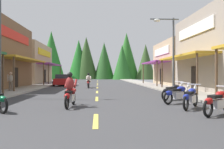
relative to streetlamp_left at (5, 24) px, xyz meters
The scene contains 17 objects.
ground 10.56m from the streetlamp_left, 54.94° to the left, with size 10.80×77.16×0.10m, color #38383A.
sidewalk_left 9.06m from the streetlamp_left, 99.28° to the left, with size 2.72×77.16×0.12m, color #9E9991.
sidewalk_right 15.18m from the streetlamp_left, 32.55° to the left, with size 2.72×77.16×0.12m, color gray.
centerline_dashes 12.69m from the streetlamp_left, 62.50° to the left, with size 0.16×50.83×0.01m.
storefront_left_far 23.79m from the streetlamp_left, 106.37° to the left, with size 9.97×11.65×5.94m.
storefront_right_far 22.91m from the streetlamp_left, 42.03° to the left, with size 8.60×9.42×5.52m.
streetlamp_left is the anchor object (origin of this frame).
streetlamp_right 11.40m from the streetlamp_left, 16.30° to the left, with size 2.19×0.30×5.72m.
motorcycle_parked_right_2 12.41m from the streetlamp_left, 32.77° to the right, with size 1.75×1.40×1.04m.
motorcycle_parked_right_3 11.35m from the streetlamp_left, 26.41° to the right, with size 1.34×1.79×1.04m.
motorcycle_parked_right_4 10.78m from the streetlamp_left, 17.43° to the right, with size 1.89×1.18×1.04m.
motorcycle_parked_right_5 10.70m from the streetlamp_left, ahead, with size 1.79×1.34×1.04m.
rider_cruising_lead 6.96m from the streetlamp_left, 42.37° to the right, with size 0.61×2.14×1.57m.
rider_cruising_trailing 11.98m from the streetlamp_left, 66.29° to the left, with size 0.60×2.14×1.57m.
pedestrian_browsing 6.58m from the streetlamp_left, 106.44° to the left, with size 0.57×0.27×1.64m.
parked_car_curbside 15.59m from the streetlamp_left, 85.12° to the left, with size 2.14×4.34×1.40m.
treeline_backdrop 48.74m from the streetlamp_left, 84.10° to the left, with size 29.97×10.20×12.32m.
Camera 1 is at (0.07, 0.92, 1.50)m, focal length 38.73 mm.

